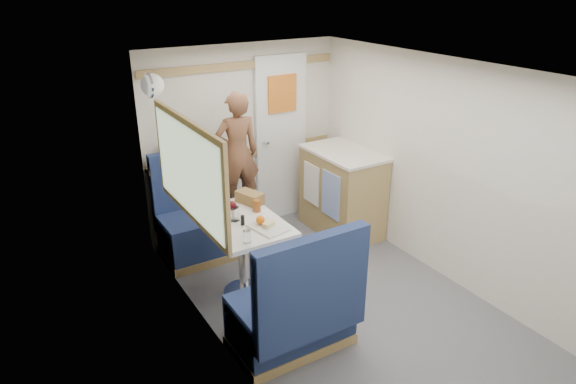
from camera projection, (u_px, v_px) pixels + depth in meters
floor at (373, 330)px, 4.11m from camera, size 4.50×4.50×0.00m
ceiling at (392, 79)px, 3.33m from camera, size 4.50×4.50×0.00m
wall_back at (243, 139)px, 5.49m from camera, size 2.20×0.02×2.00m
wall_left at (246, 257)px, 3.20m from camera, size 0.02×4.50×2.00m
wall_right at (484, 188)px, 4.24m from camera, size 0.02×4.50×2.00m
oak_trim_low at (245, 153)px, 5.54m from camera, size 2.15×0.02×0.08m
oak_trim_high at (242, 65)px, 5.17m from camera, size 2.15×0.02×0.08m
side_window at (188, 171)px, 3.90m from camera, size 0.04×1.30×0.72m
rear_door at (281, 136)px, 5.69m from camera, size 0.62×0.12×1.86m
dinette_table at (242, 237)px, 4.37m from camera, size 0.62×0.92×0.72m
bench_far at (205, 225)px, 5.16m from camera, size 0.90×0.59×1.05m
bench_near at (295, 316)px, 3.79m from camera, size 0.90×0.59×1.05m
ledge at (191, 164)px, 5.13m from camera, size 0.90×0.14×0.04m
dome_light at (152, 85)px, 4.39m from camera, size 0.20×0.20×0.20m
galley_counter at (342, 191)px, 5.54m from camera, size 0.57×0.92×0.92m
person at (237, 153)px, 4.91m from camera, size 0.46×0.33×1.19m
duffel_bag at (188, 152)px, 5.07m from camera, size 0.50×0.35×0.22m
tray at (269, 227)px, 4.17m from camera, size 0.29×0.35×0.02m
orange_fruit at (260, 220)px, 4.19m from camera, size 0.07×0.07×0.07m
cheese_block at (269, 224)px, 4.16m from camera, size 0.12×0.10×0.03m
wine_glass at (232, 206)px, 4.27m from camera, size 0.08×0.08×0.17m
tumbler_left at (247, 237)px, 3.93m from camera, size 0.06×0.06×0.10m
tumbler_mid at (218, 203)px, 4.51m from camera, size 0.06×0.06×0.10m
tumbler_right at (235, 214)px, 4.28m from camera, size 0.08×0.08×0.12m
beer_glass at (257, 206)px, 4.45m from camera, size 0.07×0.07×0.11m
pepper_grinder at (243, 220)px, 4.21m from camera, size 0.03×0.03×0.09m
salt_grinder at (237, 212)px, 4.36m from camera, size 0.03×0.03×0.08m
bread_loaf at (250, 198)px, 4.62m from camera, size 0.21×0.28×0.10m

